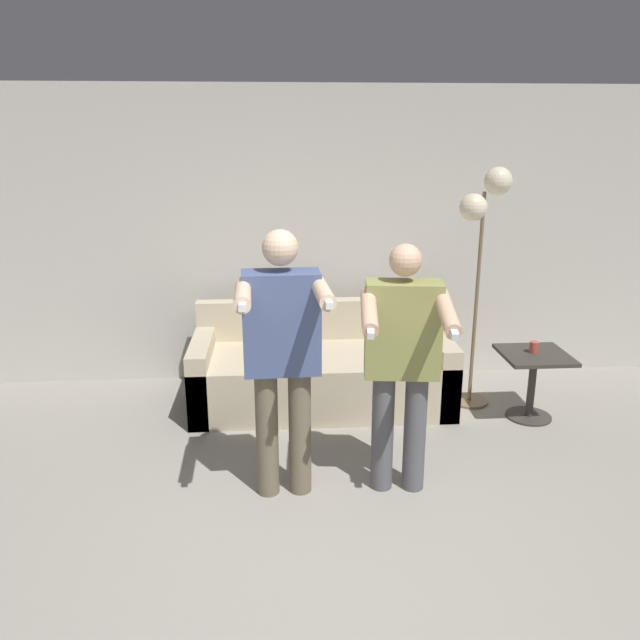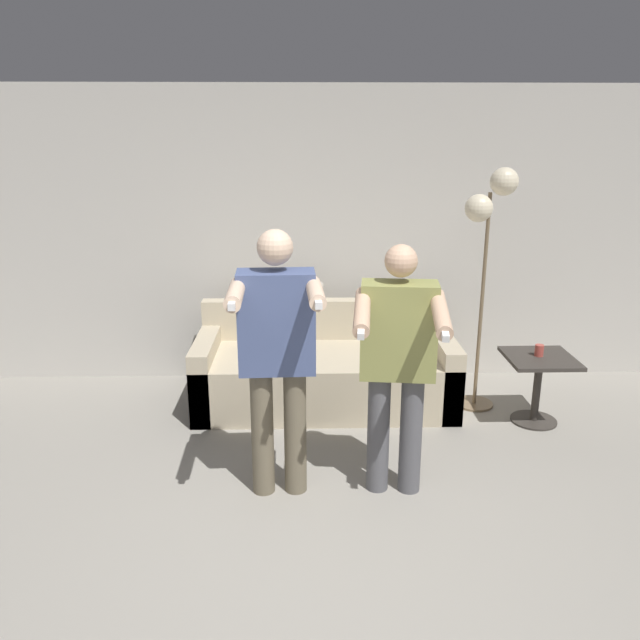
{
  "view_description": "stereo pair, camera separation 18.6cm",
  "coord_description": "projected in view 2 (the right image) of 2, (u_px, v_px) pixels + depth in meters",
  "views": [
    {
      "loc": [
        -0.26,
        -2.39,
        2.2
      ],
      "look_at": [
        0.03,
        1.79,
        0.94
      ],
      "focal_mm": 35.0,
      "sensor_mm": 36.0,
      "label": 1
    },
    {
      "loc": [
        -0.07,
        -2.4,
        2.2
      ],
      "look_at": [
        0.03,
        1.79,
        0.94
      ],
      "focal_mm": 35.0,
      "sensor_mm": 36.0,
      "label": 2
    }
  ],
  "objects": [
    {
      "name": "side_table",
      "position": [
        538.0,
        375.0,
        4.84
      ],
      "size": [
        0.51,
        0.51,
        0.55
      ],
      "color": "#38332D",
      "rests_on": "ground_plane"
    },
    {
      "name": "cup",
      "position": [
        539.0,
        350.0,
        4.8
      ],
      "size": [
        0.07,
        0.07,
        0.09
      ],
      "color": "#B7473D",
      "rests_on": "side_table"
    },
    {
      "name": "person_right",
      "position": [
        398.0,
        356.0,
        3.74
      ],
      "size": [
        0.57,
        0.71,
        1.59
      ],
      "rotation": [
        0.0,
        0.0,
        -0.11
      ],
      "color": "#56565B",
      "rests_on": "ground_plane"
    },
    {
      "name": "ground_plane",
      "position": [
        323.0,
        620.0,
        2.93
      ],
      "size": [
        16.0,
        16.0,
        0.0
      ],
      "primitive_type": "plane",
      "color": "gray"
    },
    {
      "name": "couch",
      "position": [
        325.0,
        372.0,
        5.23
      ],
      "size": [
        2.11,
        0.94,
        0.8
      ],
      "color": "beige",
      "rests_on": "ground_plane"
    },
    {
      "name": "cat",
      "position": [
        301.0,
        291.0,
        5.4
      ],
      "size": [
        0.5,
        0.15,
        0.17
      ],
      "color": "#B7AD9E",
      "rests_on": "couch"
    },
    {
      "name": "wall_back",
      "position": [
        313.0,
        238.0,
        5.56
      ],
      "size": [
        10.0,
        0.05,
        2.6
      ],
      "color": "beige",
      "rests_on": "ground_plane"
    },
    {
      "name": "floor_lamp",
      "position": [
        489.0,
        221.0,
        4.81
      ],
      "size": [
        0.4,
        0.31,
        1.95
      ],
      "color": "#756047",
      "rests_on": "ground_plane"
    },
    {
      "name": "person_left",
      "position": [
        277.0,
        348.0,
        3.7
      ],
      "size": [
        0.54,
        0.69,
        1.68
      ],
      "rotation": [
        0.0,
        0.0,
        0.04
      ],
      "color": "#6B604C",
      "rests_on": "ground_plane"
    }
  ]
}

